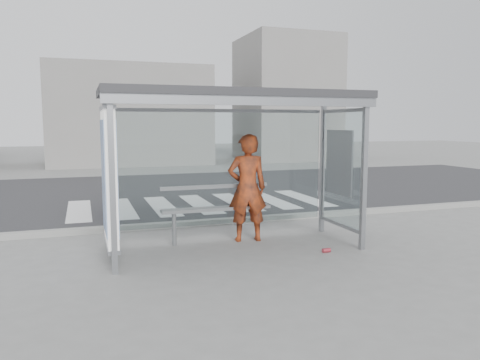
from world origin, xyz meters
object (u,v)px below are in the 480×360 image
at_px(bus_shelter, 212,130).
at_px(person, 247,188).
at_px(soda_can, 326,250).
at_px(bench, 216,209).

relative_size(bus_shelter, person, 2.22).
distance_m(person, soda_can, 1.77).
xyz_separation_m(person, bench, (-0.54, 0.10, -0.36)).
xyz_separation_m(person, soda_can, (0.96, -1.16, -0.92)).
bearing_deg(bench, bus_shelter, -112.22).
relative_size(bus_shelter, soda_can, 31.80).
height_order(person, soda_can, person).
bearing_deg(bench, person, -10.79).
height_order(bus_shelter, soda_can, bus_shelter).
bearing_deg(bench, soda_can, -39.98).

